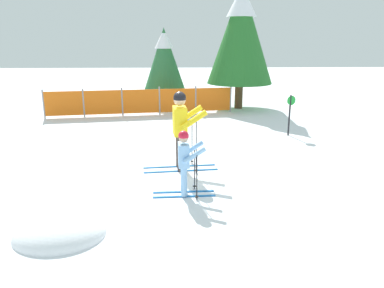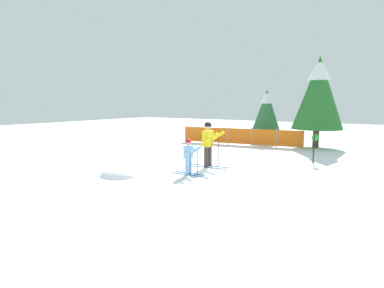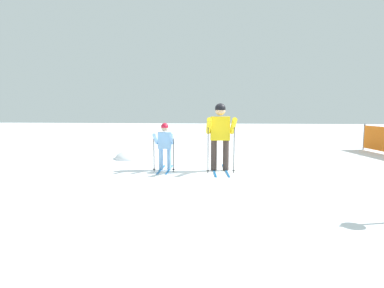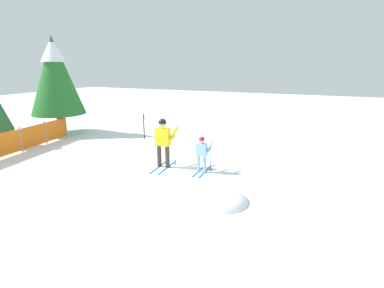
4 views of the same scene
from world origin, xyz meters
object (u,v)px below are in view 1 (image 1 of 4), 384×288
skier_child (185,158)px  safety_fence (141,101)px  skier_adult (181,124)px  conifer_far (164,58)px  trail_marker (290,110)px  conifer_near (241,33)px

skier_child → safety_fence: size_ratio=0.18×
skier_adult → conifer_far: size_ratio=0.53×
conifer_far → trail_marker: (3.90, -5.37, -1.26)m
skier_child → conifer_near: conifer_near is taller
safety_fence → conifer_near: bearing=18.9°
skier_child → conifer_far: 9.85m
skier_adult → safety_fence: 6.40m
skier_child → conifer_far: conifer_far is taller
safety_fence → trail_marker: trail_marker is taller
skier_adult → conifer_far: (-0.62, 8.30, 0.98)m
conifer_near → skier_adult: bearing=-108.2°
skier_child → conifer_near: (2.43, 9.00, 2.33)m
safety_fence → trail_marker: bearing=-34.7°
skier_adult → skier_child: skier_adult is taller
conifer_near → trail_marker: conifer_near is taller
skier_child → conifer_far: size_ratio=0.38×
conifer_near → safety_fence: bearing=-161.1°
skier_adult → skier_child: (0.05, -1.44, -0.32)m
skier_adult → safety_fence: (-1.47, 6.21, -0.51)m
conifer_far → trail_marker: 6.76m
safety_fence → trail_marker: size_ratio=5.75×
trail_marker → skier_child: bearing=-126.5°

